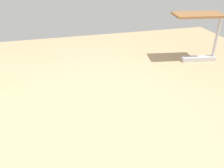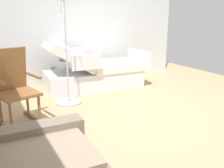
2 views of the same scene
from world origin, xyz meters
name	(u,v)px [view 1 (image 1 of 2)]	position (x,y,z in m)	size (l,w,h in m)	color
ground_plane	(112,119)	(0.00, 0.00, 0.00)	(6.50, 6.50, 0.00)	tan
overbed_table	(200,32)	(-1.87, -1.29, 0.53)	(0.87, 0.52, 0.84)	#B2B5BA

